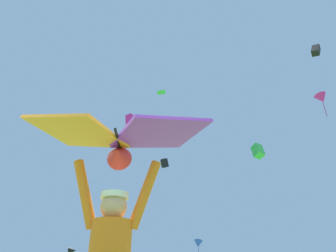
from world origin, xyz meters
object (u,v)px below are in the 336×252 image
distant_kite_blue_mid_right (198,244)px  distant_kite_magenta_mid_left (322,98)px  distant_kite_black_overhead_distant (165,163)px  held_stunt_kite (119,139)px  distant_kite_green_high_left (258,151)px  distant_kite_magenta_high_right (130,120)px  distant_kite_black_far_center (316,50)px  distant_kite_green_low_right (161,92)px

distant_kite_blue_mid_right → distant_kite_magenta_mid_left: size_ratio=0.91×
distant_kite_black_overhead_distant → distant_kite_blue_mid_right: 10.34m
held_stunt_kite → distant_kite_green_high_left: (4.10, 24.94, 10.21)m
distant_kite_blue_mid_right → distant_kite_magenta_high_right: 20.51m
distant_kite_black_far_center → distant_kite_magenta_mid_left: size_ratio=0.48×
distant_kite_magenta_mid_left → distant_kite_green_low_right: bearing=-154.3°
distant_kite_black_far_center → distant_kite_blue_mid_right: (-12.17, 14.39, -13.10)m
distant_kite_black_far_center → distant_kite_blue_mid_right: distant_kite_black_far_center is taller
distant_kite_magenta_mid_left → distant_kite_magenta_high_right: distant_kite_magenta_mid_left is taller
distant_kite_black_overhead_distant → distant_kite_magenta_high_right: size_ratio=1.45×
distant_kite_black_overhead_distant → distant_kite_magenta_high_right: (0.58, -12.55, -1.96)m
distant_kite_green_high_left → distant_kite_magenta_mid_left: bearing=-21.9°
distant_kite_black_far_center → distant_kite_blue_mid_right: 22.95m
distant_kite_black_far_center → distant_kite_magenta_high_right: 16.91m
distant_kite_magenta_mid_left → distant_kite_blue_mid_right: bearing=142.6°
distant_kite_black_far_center → distant_kite_blue_mid_right: bearing=130.2°
distant_kite_black_far_center → distant_kite_magenta_mid_left: bearing=77.5°
held_stunt_kite → distant_kite_blue_mid_right: 32.80m
distant_kite_green_high_left → distant_kite_black_far_center: distant_kite_black_far_center is taller
distant_kite_black_far_center → distant_kite_black_overhead_distant: distant_kite_black_far_center is taller
distant_kite_green_low_right → distant_kite_blue_mid_right: bearing=88.4°
distant_kite_blue_mid_right → distant_kite_magenta_mid_left: bearing=-37.4°
distant_kite_green_low_right → distant_kite_magenta_mid_left: distant_kite_magenta_mid_left is taller
distant_kite_green_high_left → distant_kite_magenta_mid_left: size_ratio=0.65×
distant_kite_green_high_left → distant_kite_magenta_high_right: distant_kite_green_high_left is taller
held_stunt_kite → distant_kite_black_far_center: bearing=63.1°
distant_kite_black_overhead_distant → distant_kite_magenta_mid_left: bearing=-10.2°
held_stunt_kite → distant_kite_magenta_mid_left: distant_kite_magenta_mid_left is taller
held_stunt_kite → distant_kite_black_overhead_distant: (-5.24, 25.29, 9.85)m
distant_kite_green_high_left → held_stunt_kite: bearing=-99.3°
distant_kite_black_far_center → distant_kite_green_low_right: distant_kite_black_far_center is taller
distant_kite_black_overhead_distant → distant_kite_blue_mid_right: distant_kite_black_overhead_distant is taller
distant_kite_blue_mid_right → distant_kite_black_overhead_distant: bearing=-107.4°
held_stunt_kite → distant_kite_green_high_left: size_ratio=1.07×
distant_kite_blue_mid_right → held_stunt_kite: bearing=-84.8°
distant_kite_green_low_right → distant_kite_magenta_high_right: 5.42m
held_stunt_kite → distant_kite_blue_mid_right: (-2.97, 32.54, 2.84)m
distant_kite_blue_mid_right → distant_kite_magenta_high_right: (-1.69, -19.81, 5.05)m
held_stunt_kite → distant_kite_green_low_right: distant_kite_green_low_right is taller
distant_kite_green_high_left → distant_kite_magenta_mid_left: (6.07, -2.43, 3.67)m
distant_kite_magenta_mid_left → distant_kite_magenta_high_right: (-14.82, -9.78, -5.99)m
distant_kite_green_high_left → distant_kite_black_far_center: 10.25m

